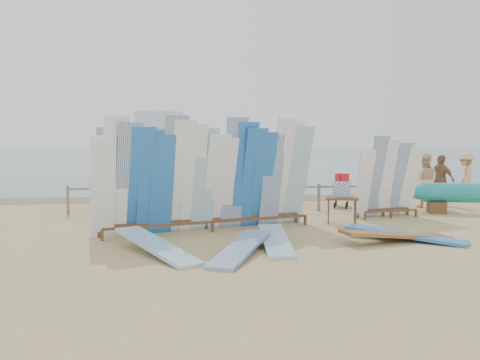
{
  "coord_description": "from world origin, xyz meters",
  "views": [
    {
      "loc": [
        -2.35,
        -13.19,
        2.22
      ],
      "look_at": [
        -0.76,
        1.6,
        1.15
      ],
      "focal_mm": 38.0,
      "sensor_mm": 36.0,
      "label": 1
    }
  ],
  "objects": [
    {
      "name": "fence",
      "position": [
        0.0,
        3.0,
        0.63
      ],
      "size": [
        12.08,
        0.08,
        0.9
      ],
      "color": "#7E6D5F",
      "rests_on": "ground"
    },
    {
      "name": "beachgoer_11",
      "position": [
        -3.05,
        6.52,
        0.91
      ],
      "size": [
        1.27,
        1.75,
        1.83
      ],
      "primitive_type": "imported",
      "rotation": [
        0.0,
        0.0,
        2.05
      ],
      "color": "beige",
      "rests_on": "ground"
    },
    {
      "name": "flat_board_b",
      "position": [
        -0.42,
        -2.45,
        0.0
      ],
      "size": [
        0.75,
        2.73,
        0.26
      ],
      "primitive_type": "cube",
      "rotation": [
        0.07,
        0.0,
        -0.07
      ],
      "color": "#7EB3CB",
      "rests_on": "ground"
    },
    {
      "name": "beachgoer_10",
      "position": [
        6.81,
        4.14,
        0.91
      ],
      "size": [
        0.88,
        1.16,
        1.81
      ],
      "primitive_type": "imported",
      "rotation": [
        0.0,
        0.0,
        2.03
      ],
      "color": "#8C6042",
      "rests_on": "ground"
    },
    {
      "name": "flat_board_a",
      "position": [
        -2.93,
        -3.12,
        0.0
      ],
      "size": [
        1.89,
        2.58,
        0.39
      ],
      "primitive_type": "cube",
      "rotation": [
        0.12,
        0.0,
        0.55
      ],
      "color": "#7EB3CB",
      "rests_on": "ground"
    },
    {
      "name": "flat_board_c",
      "position": [
        2.38,
        -2.32,
        0.0
      ],
      "size": [
        2.75,
        1.13,
        0.32
      ],
      "primitive_type": "cube",
      "rotation": [
        0.09,
        0.0,
        1.79
      ],
      "color": "#955928",
      "rests_on": "ground"
    },
    {
      "name": "beachgoer_extra_0",
      "position": [
        8.45,
        5.39,
        0.93
      ],
      "size": [
        0.97,
        1.3,
        1.86
      ],
      "primitive_type": "imported",
      "rotation": [
        0.0,
        0.0,
        4.27
      ],
      "color": "tan",
      "rests_on": "ground"
    },
    {
      "name": "vendor_table",
      "position": [
        1.94,
        0.35,
        0.39
      ],
      "size": [
        1.02,
        0.84,
        1.17
      ],
      "rotation": [
        0.0,
        0.0,
        -0.27
      ],
      "color": "brown",
      "rests_on": "ground"
    },
    {
      "name": "beachgoer_3",
      "position": [
        -2.93,
        5.47,
        0.88
      ],
      "size": [
        1.17,
        1.09,
        1.76
      ],
      "primitive_type": "imported",
      "rotation": [
        0.0,
        0.0,
        2.44
      ],
      "color": "tan",
      "rests_on": "ground"
    },
    {
      "name": "beachgoer_2",
      "position": [
        -2.25,
        3.6,
        0.92
      ],
      "size": [
        0.48,
        0.91,
        1.83
      ],
      "primitive_type": "imported",
      "rotation": [
        0.0,
        0.0,
        1.63
      ],
      "color": "beige",
      "rests_on": "ground"
    },
    {
      "name": "side_surfboard_rack",
      "position": [
        3.66,
        1.36,
        1.1
      ],
      "size": [
        2.19,
        1.09,
        2.45
      ],
      "rotation": [
        0.0,
        0.0,
        0.23
      ],
      "color": "brown",
      "rests_on": "ground"
    },
    {
      "name": "flat_board_d",
      "position": [
        2.65,
        -2.14,
        0.0
      ],
      "size": [
        2.5,
        2.05,
        0.25
      ],
      "primitive_type": "cube",
      "rotation": [
        0.07,
        0.0,
        0.94
      ],
      "color": "blue",
      "rests_on": "ground"
    },
    {
      "name": "beachgoer_1",
      "position": [
        -2.93,
        4.46,
        0.84
      ],
      "size": [
        0.52,
        0.69,
        1.68
      ],
      "primitive_type": "imported",
      "rotation": [
        0.0,
        0.0,
        4.38
      ],
      "color": "#8C6042",
      "rests_on": "ground"
    },
    {
      "name": "beachgoer_6",
      "position": [
        0.86,
        4.16,
        0.94
      ],
      "size": [
        0.74,
        1.01,
        1.87
      ],
      "primitive_type": "imported",
      "rotation": [
        0.0,
        0.0,
        4.34
      ],
      "color": "tan",
      "rests_on": "ground"
    },
    {
      "name": "beachgoer_8",
      "position": [
        5.91,
        3.6,
        0.94
      ],
      "size": [
        1.01,
        0.76,
        1.87
      ],
      "primitive_type": "imported",
      "rotation": [
        0.0,
        0.0,
        2.74
      ],
      "color": "beige",
      "rests_on": "ground"
    },
    {
      "name": "flat_board_e",
      "position": [
        -1.27,
        -3.3,
        0.0
      ],
      "size": [
        1.59,
        2.7,
        0.29
      ],
      "primitive_type": "cube",
      "rotation": [
        0.08,
        0.0,
        -0.41
      ],
      "color": "silver",
      "rests_on": "ground"
    },
    {
      "name": "beach_chair_right",
      "position": [
        1.09,
        3.65,
        0.25
      ],
      "size": [
        0.58,
        0.6,
        0.86
      ],
      "rotation": [
        0.0,
        0.0,
        -0.06
      ],
      "color": "red",
      "rests_on": "ground"
    },
    {
      "name": "ground",
      "position": [
        0.0,
        0.0,
        0.0
      ],
      "size": [
        160.0,
        160.0,
        0.0
      ],
      "primitive_type": "plane",
      "color": "tan",
      "rests_on": "ground"
    },
    {
      "name": "distant_ship",
      "position": [
        -12.0,
        180.0,
        5.31
      ],
      "size": [
        45.0,
        8.0,
        14.0
      ],
      "color": "#999EA3",
      "rests_on": "ocean"
    },
    {
      "name": "wet_sand_strip",
      "position": [
        0.0,
        7.2,
        0.0
      ],
      "size": [
        40.0,
        2.6,
        0.01
      ],
      "primitive_type": "cube",
      "color": "brown",
      "rests_on": "ground"
    },
    {
      "name": "ocean",
      "position": [
        0.0,
        128.0,
        0.0
      ],
      "size": [
        320.0,
        240.0,
        0.02
      ],
      "primitive_type": "cube",
      "color": "#406673",
      "rests_on": "ground"
    },
    {
      "name": "beach_chair_left",
      "position": [
        -0.7,
        3.76,
        0.27
      ],
      "size": [
        0.66,
        0.68,
        0.93
      ],
      "rotation": [
        0.0,
        0.0,
        -0.13
      ],
      "color": "red",
      "rests_on": "ground"
    },
    {
      "name": "beachgoer_extra_1",
      "position": [
        -5.6,
        6.1,
        0.79
      ],
      "size": [
        0.8,
        1.01,
        1.58
      ],
      "primitive_type": "imported",
      "rotation": [
        0.0,
        0.0,
        2.08
      ],
      "color": "#8C6042",
      "rests_on": "ground"
    },
    {
      "name": "stroller",
      "position": [
        3.03,
        3.88,
        0.47
      ],
      "size": [
        0.85,
        1.0,
        1.16
      ],
      "rotation": [
        0.0,
        0.0,
        -0.37
      ],
      "color": "red",
      "rests_on": "ground"
    },
    {
      "name": "main_surfboard_rack",
      "position": [
        -1.74,
        -0.4,
        1.31
      ],
      "size": [
        5.74,
        2.5,
        2.9
      ],
      "rotation": [
        0.0,
        0.0,
        0.32
      ],
      "color": "brown",
      "rests_on": "ground"
    }
  ]
}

